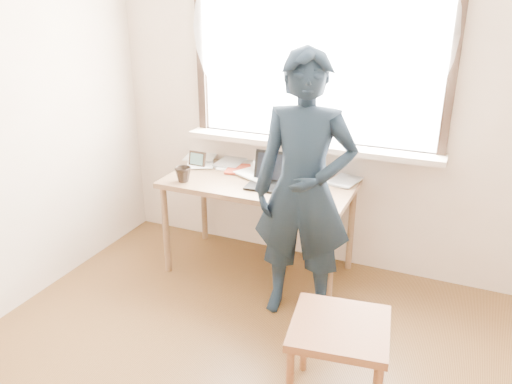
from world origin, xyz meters
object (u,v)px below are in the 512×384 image
at_px(laptop, 273,178).
at_px(person, 304,191).
at_px(mug_dark, 183,174).
at_px(work_chair, 339,337).
at_px(desk, 259,191).
at_px(mug_white, 261,168).

relative_size(laptop, person, 0.20).
relative_size(mug_dark, person, 0.07).
bearing_deg(work_chair, mug_dark, 148.36).
bearing_deg(person, mug_dark, 163.75).
xyz_separation_m(desk, mug_white, (-0.04, 0.14, 0.12)).
xyz_separation_m(desk, laptop, (0.12, -0.03, 0.13)).
distance_m(laptop, mug_dark, 0.63).
distance_m(desk, person, 0.60).
relative_size(desk, laptop, 4.03).
relative_size(desk, mug_white, 10.35).
bearing_deg(laptop, work_chair, -53.63).
bearing_deg(person, laptop, 127.41).
distance_m(mug_white, work_chair, 1.54).
bearing_deg(desk, mug_dark, -155.77).
xyz_separation_m(laptop, mug_dark, (-0.60, -0.18, 0.00)).
xyz_separation_m(desk, work_chair, (0.87, -1.05, -0.24)).
height_order(laptop, work_chair, laptop).
distance_m(desk, mug_white, 0.19).
height_order(desk, work_chair, desk).
xyz_separation_m(mug_dark, work_chair, (1.35, -0.83, -0.36)).
xyz_separation_m(laptop, work_chair, (0.75, -1.01, -0.36)).
bearing_deg(person, desk, 133.54).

